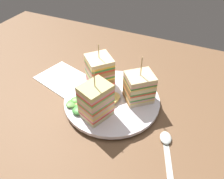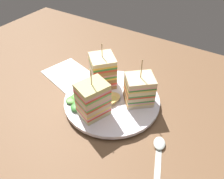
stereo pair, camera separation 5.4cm
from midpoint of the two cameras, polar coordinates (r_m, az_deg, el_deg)
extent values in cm
cube|color=brown|center=(58.18, 2.68, -4.26)|extent=(128.52, 79.94, 1.80)
cylinder|color=white|center=(57.29, 2.72, -3.36)|extent=(15.18, 15.18, 0.74)
cylinder|color=white|center=(56.72, 2.75, -2.76)|extent=(24.48, 24.48, 0.91)
cube|color=beige|center=(60.70, 0.22, 1.94)|extent=(8.98, 8.96, 1.02)
cube|color=#9E7242|center=(58.32, 1.06, 0.03)|extent=(4.26, 4.61, 1.02)
cube|color=pink|center=(60.20, 0.22, 2.52)|extent=(8.98, 8.96, 0.56)
cube|color=red|center=(59.86, 0.23, 2.94)|extent=(8.98, 8.96, 0.56)
cube|color=beige|center=(59.38, 0.23, 3.55)|extent=(8.98, 8.96, 1.02)
cube|color=#9E7242|center=(56.95, 1.08, 1.66)|extent=(4.26, 4.61, 1.02)
cube|color=#F7CE53|center=(58.90, 0.23, 4.16)|extent=(8.98, 8.96, 0.56)
cube|color=#4D9B45|center=(58.57, 0.23, 4.60)|extent=(8.98, 8.96, 0.56)
cube|color=pink|center=(58.24, 0.23, 5.05)|extent=(8.98, 8.96, 0.56)
cube|color=#D1B77D|center=(57.78, 0.23, 5.68)|extent=(8.98, 8.96, 1.02)
cube|color=#B2844C|center=(55.28, 1.12, 3.84)|extent=(4.26, 4.61, 1.02)
cube|color=#D84835|center=(57.33, 0.24, 6.33)|extent=(8.98, 8.96, 0.56)
cube|color=green|center=(57.02, 0.24, 6.79)|extent=(8.98, 8.96, 0.56)
cube|color=yellow|center=(56.70, 0.24, 7.27)|extent=(8.98, 8.96, 0.56)
cube|color=beige|center=(56.27, 0.24, 7.94)|extent=(8.98, 8.96, 1.02)
cylinder|color=tan|center=(55.00, 0.25, 10.05)|extent=(0.24, 0.24, 3.81)
cube|color=beige|center=(52.36, -1.78, -5.80)|extent=(7.36, 8.05, 1.11)
cube|color=#9E7242|center=(53.68, 1.03, -4.33)|extent=(4.97, 2.14, 1.11)
cube|color=#DD422A|center=(51.79, -1.80, -5.20)|extent=(7.36, 8.05, 0.48)
cube|color=pink|center=(51.45, -1.81, -4.83)|extent=(7.36, 8.05, 0.48)
cube|color=yellow|center=(51.11, -1.82, -4.45)|extent=(7.36, 8.05, 0.48)
cube|color=#DEB78E|center=(50.55, -1.84, -3.82)|extent=(7.36, 8.05, 1.11)
cube|color=#B2844C|center=(51.91, 1.06, -2.34)|extent=(4.97, 2.14, 1.11)
cube|color=#DD4926|center=(49.99, -1.86, -3.17)|extent=(7.36, 8.05, 0.48)
cube|color=#5AA841|center=(49.66, -1.87, -2.77)|extent=(7.36, 8.05, 0.48)
cube|color=#E8A2A7|center=(49.33, -1.89, -2.37)|extent=(7.36, 8.05, 0.48)
cube|color=beige|center=(48.80, -1.91, -1.69)|extent=(7.36, 8.05, 1.11)
cube|color=#B2844C|center=(50.20, 1.10, -0.22)|extent=(4.97, 2.14, 1.11)
cube|color=#60AE48|center=(48.26, -1.93, -0.99)|extent=(7.36, 8.05, 0.48)
cube|color=#E1422E|center=(47.95, -1.94, -0.56)|extent=(7.36, 8.05, 0.48)
cube|color=pink|center=(47.63, -1.95, -0.13)|extent=(7.36, 8.05, 0.48)
cube|color=#CFC47B|center=(47.12, -1.97, 0.60)|extent=(7.36, 8.05, 1.11)
cylinder|color=tan|center=(45.53, -2.04, 3.04)|extent=(0.24, 0.24, 3.96)
cube|color=beige|center=(56.12, 9.59, -2.65)|extent=(8.65, 8.55, 1.00)
cube|color=#9E7242|center=(55.35, 6.40, -3.01)|extent=(3.80, 4.36, 1.00)
cube|color=#E7CA61|center=(55.64, 9.67, -2.12)|extent=(8.65, 8.55, 0.44)
cube|color=#E8A2A4|center=(55.35, 9.72, -1.79)|extent=(8.65, 8.55, 0.44)
cube|color=#3B863A|center=(55.06, 9.77, -1.45)|extent=(8.65, 8.55, 0.44)
cube|color=beige|center=(54.59, 9.85, -0.90)|extent=(8.65, 8.55, 1.00)
cube|color=#B2844C|center=(53.79, 6.58, -1.23)|extent=(3.80, 4.36, 1.00)
cube|color=#D4482A|center=(54.12, 9.94, -0.33)|extent=(8.65, 8.55, 0.44)
cube|color=#4B893E|center=(53.84, 9.99, 0.02)|extent=(8.65, 8.55, 0.44)
cube|color=beige|center=(53.38, 10.08, 0.60)|extent=(8.65, 8.55, 1.00)
cube|color=#9E7242|center=(52.56, 6.73, 0.28)|extent=(3.80, 4.36, 1.00)
cube|color=#ECC45E|center=(52.93, 10.17, 1.20)|extent=(8.65, 8.55, 0.44)
cube|color=#3A7E32|center=(52.66, 10.22, 1.56)|extent=(8.65, 8.55, 0.44)
cube|color=#ECA79B|center=(52.39, 10.28, 1.93)|extent=(8.65, 8.55, 0.44)
cube|color=beige|center=(51.95, 10.37, 2.55)|extent=(8.65, 8.55, 1.00)
cylinder|color=tan|center=(50.20, 10.77, 5.21)|extent=(0.24, 0.24, 4.94)
cylinder|color=#E7C473|center=(56.07, 3.04, -2.35)|extent=(5.96, 6.03, 1.34)
cylinder|color=#E9C16B|center=(55.03, 2.61, -2.46)|extent=(6.02, 6.02, 0.77)
cylinder|color=#D1BF5C|center=(54.89, 1.84, -2.49)|extent=(5.25, 5.25, 0.35)
ellipsoid|color=#50A23A|center=(56.11, -6.34, -2.09)|extent=(4.09, 3.95, 1.17)
ellipsoid|color=#40893B|center=(53.52, -6.30, -4.66)|extent=(4.20, 4.18, 1.29)
ellipsoid|color=#4B8235|center=(55.85, -7.15, -2.65)|extent=(4.39, 5.13, 1.05)
ellipsoid|color=#3B8C2E|center=(54.03, -5.51, -4.20)|extent=(4.26, 2.77, 0.95)
ellipsoid|color=#4A8641|center=(55.26, -5.76, -3.09)|extent=(3.78, 2.88, 0.92)
cylinder|color=#D13C37|center=(54.65, -4.69, -3.31)|extent=(4.25, 4.24, 1.08)
cube|color=silver|center=(46.94, 15.20, -20.34)|extent=(4.79, 10.37, 0.25)
ellipsoid|color=silver|center=(50.33, 15.34, -13.49)|extent=(3.60, 4.18, 1.00)
cube|color=white|center=(67.18, -8.70, 3.71)|extent=(17.40, 14.75, 0.50)
camera|label=1|loc=(0.03, -87.13, 2.47)|focal=35.24mm
camera|label=2|loc=(0.03, 92.87, -2.47)|focal=35.24mm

